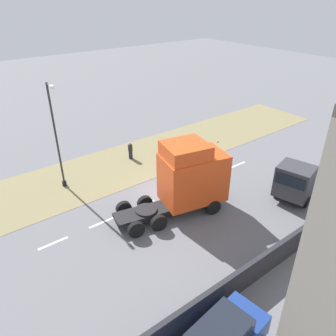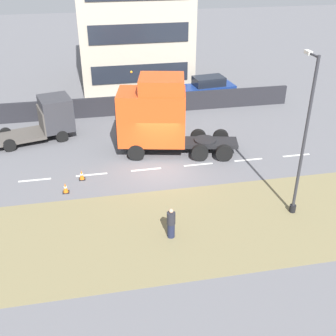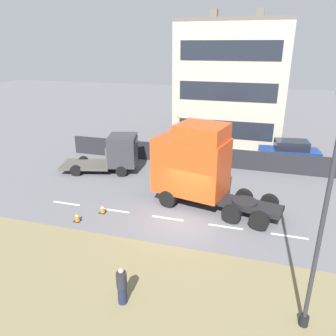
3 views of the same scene
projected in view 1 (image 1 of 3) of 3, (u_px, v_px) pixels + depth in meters
The scene contains 10 objects.
ground_plane at pixel (170, 194), 23.90m from camera, with size 120.00×120.00×0.00m, color slate.
grass_verge at pixel (127, 163), 28.06m from camera, with size 7.00×44.00×0.01m.
lane_markings at pixel (162, 197), 23.52m from camera, with size 0.16×17.80×0.00m.
boundary_wall at pixel (274, 256), 17.29m from camera, with size 0.25×24.00×1.49m.
lorry_cab at pixel (189, 177), 21.09m from camera, with size 4.01×7.70×5.06m.
flatbed_truck at pixel (296, 181), 22.63m from camera, with size 3.55×5.98×2.79m.
lamp_post at pixel (57, 142), 23.05m from camera, with size 1.28×0.32×7.85m.
pedestrian at pixel (130, 151), 28.45m from camera, with size 0.39×0.39×1.54m.
traffic_cone_lead at pixel (212, 169), 26.53m from camera, with size 0.36×0.36×0.58m.
traffic_cone_trailing at pixel (209, 160), 27.87m from camera, with size 0.36×0.36×0.58m.
Camera 1 is at (15.80, -12.28, 13.20)m, focal length 35.00 mm.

